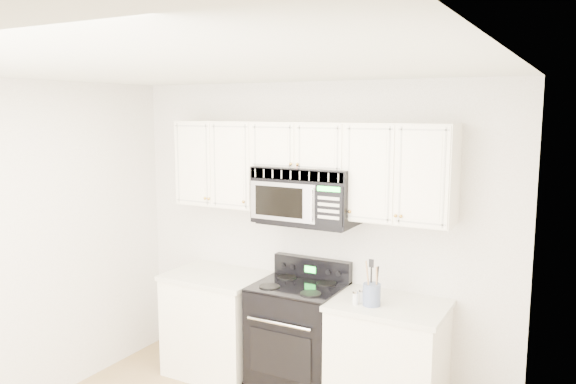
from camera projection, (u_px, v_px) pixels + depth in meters
The scene contains 9 objects.
room at pixel (183, 292), 3.31m from camera, with size 3.51×3.51×2.61m.
base_cabinet_left at pixel (218, 326), 5.07m from camera, with size 0.86×0.65×0.92m.
base_cabinet_right at pixel (388, 364), 4.31m from camera, with size 0.86×0.65×0.92m.
range at pixel (298, 337), 4.69m from camera, with size 0.71×0.65×1.11m.
upper_cabinets at pixel (305, 163), 4.60m from camera, with size 2.44×0.37×0.75m.
microwave at pixel (307, 195), 4.57m from camera, with size 0.83×0.47×0.46m.
utensil_crock at pixel (372, 294), 4.17m from camera, with size 0.13×0.13×0.35m.
shaker_salt at pixel (355, 298), 4.20m from camera, with size 0.04×0.04×0.11m.
shaker_pepper at pixel (362, 296), 4.24m from camera, with size 0.04×0.04×0.10m.
Camera 1 is at (2.07, -2.51, 2.36)m, focal length 35.00 mm.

